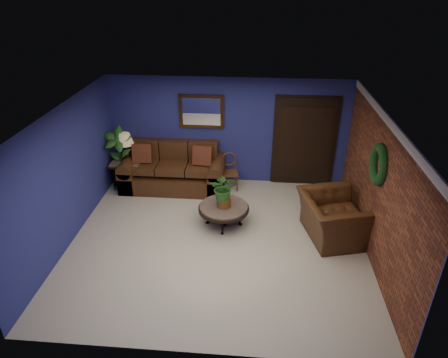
# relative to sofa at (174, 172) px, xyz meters

# --- Properties ---
(floor) EXTENTS (5.50, 5.50, 0.00)m
(floor) POSITION_rel_sofa_xyz_m (1.23, -2.09, -0.35)
(floor) COLOR #BDB59C
(floor) RESTS_ON ground
(wall_back) EXTENTS (5.50, 0.04, 2.50)m
(wall_back) POSITION_rel_sofa_xyz_m (1.23, 0.41, 0.90)
(wall_back) COLOR navy
(wall_back) RESTS_ON ground
(wall_left) EXTENTS (0.04, 5.00, 2.50)m
(wall_left) POSITION_rel_sofa_xyz_m (-1.52, -2.09, 0.90)
(wall_left) COLOR navy
(wall_left) RESTS_ON ground
(wall_right_brick) EXTENTS (0.04, 5.00, 2.50)m
(wall_right_brick) POSITION_rel_sofa_xyz_m (3.98, -2.09, 0.90)
(wall_right_brick) COLOR brown
(wall_right_brick) RESTS_ON ground
(ceiling) EXTENTS (5.50, 5.00, 0.02)m
(ceiling) POSITION_rel_sofa_xyz_m (1.23, -2.09, 2.15)
(ceiling) COLOR silver
(ceiling) RESTS_ON wall_back
(crown_molding) EXTENTS (0.03, 5.00, 0.14)m
(crown_molding) POSITION_rel_sofa_xyz_m (3.95, -2.09, 2.08)
(crown_molding) COLOR white
(crown_molding) RESTS_ON wall_right_brick
(wall_mirror) EXTENTS (1.02, 0.06, 0.77)m
(wall_mirror) POSITION_rel_sofa_xyz_m (0.63, 0.37, 1.37)
(wall_mirror) COLOR #452B11
(wall_mirror) RESTS_ON wall_back
(closet_door) EXTENTS (1.44, 0.06, 2.18)m
(closet_door) POSITION_rel_sofa_xyz_m (2.98, 0.38, 0.70)
(closet_door) COLOR black
(closet_door) RESTS_ON wall_back
(wreath) EXTENTS (0.16, 0.72, 0.72)m
(wreath) POSITION_rel_sofa_xyz_m (3.92, -2.04, 1.35)
(wreath) COLOR black
(wreath) RESTS_ON wall_right_brick
(sofa) EXTENTS (2.38, 1.03, 1.07)m
(sofa) POSITION_rel_sofa_xyz_m (0.00, 0.00, 0.00)
(sofa) COLOR #4B2915
(sofa) RESTS_ON ground
(coffee_table) EXTENTS (1.01, 1.01, 0.43)m
(coffee_table) POSITION_rel_sofa_xyz_m (1.29, -1.52, 0.02)
(coffee_table) COLOR #494440
(coffee_table) RESTS_ON ground
(end_table) EXTENTS (0.71, 0.71, 0.65)m
(end_table) POSITION_rel_sofa_xyz_m (-1.07, -0.04, 0.15)
(end_table) COLOR #494440
(end_table) RESTS_ON ground
(table_lamp) EXTENTS (0.38, 0.38, 0.62)m
(table_lamp) POSITION_rel_sofa_xyz_m (-1.07, -0.04, 0.71)
(table_lamp) COLOR #452B11
(table_lamp) RESTS_ON end_table
(side_chair) EXTENTS (0.43, 0.43, 0.86)m
(side_chair) POSITION_rel_sofa_xyz_m (1.29, 0.02, 0.13)
(side_chair) COLOR brown
(side_chair) RESTS_ON ground
(armchair) EXTENTS (1.40, 1.52, 0.83)m
(armchair) POSITION_rel_sofa_xyz_m (3.38, -1.74, 0.07)
(armchair) COLOR #4B2915
(armchair) RESTS_ON ground
(coffee_plant) EXTENTS (0.54, 0.47, 0.70)m
(coffee_plant) POSITION_rel_sofa_xyz_m (1.29, -1.52, 0.47)
(coffee_plant) COLOR brown
(coffee_plant) RESTS_ON coffee_table
(floor_plant) EXTENTS (0.42, 0.37, 0.78)m
(floor_plant) POSITION_rel_sofa_xyz_m (3.58, -0.76, 0.05)
(floor_plant) COLOR brown
(floor_plant) RESTS_ON ground
(tall_plant) EXTENTS (0.64, 0.44, 1.46)m
(tall_plant) POSITION_rel_sofa_xyz_m (-1.22, -0.14, 0.44)
(tall_plant) COLOR brown
(tall_plant) RESTS_ON ground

